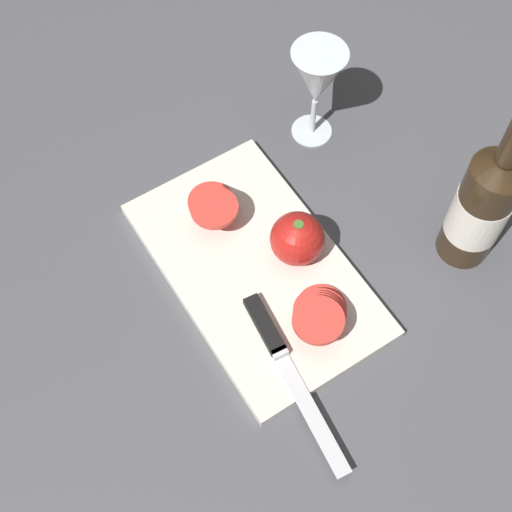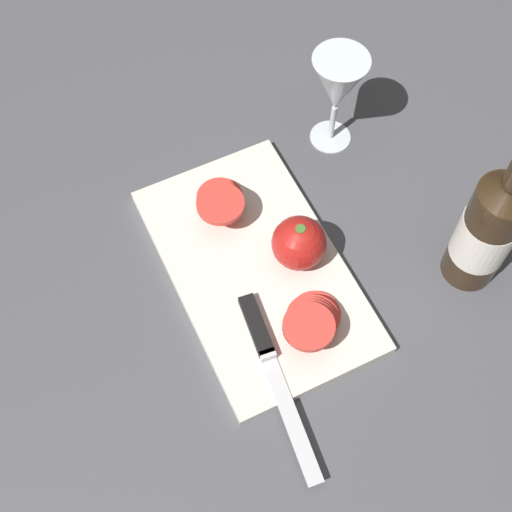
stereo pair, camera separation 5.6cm
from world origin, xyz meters
name	(u,v)px [view 2 (the right image)]	position (x,y,z in m)	size (l,w,h in m)	color
ground_plane	(294,297)	(0.00, 0.00, 0.00)	(3.00, 3.00, 0.00)	#4C4C51
cutting_board	(256,269)	(0.06, 0.03, 0.01)	(0.39, 0.23, 0.02)	silver
wine_bottle	(488,229)	(-0.07, -0.25, 0.11)	(0.08, 0.08, 0.31)	#332314
wine_glass	(338,87)	(0.23, -0.18, 0.12)	(0.08, 0.08, 0.17)	silver
whole_tomato	(299,243)	(0.05, -0.03, 0.06)	(0.08, 0.08, 0.08)	red
knife	(264,346)	(-0.06, 0.07, 0.02)	(0.27, 0.05, 0.01)	silver
tomato_slice_stack_near	(312,320)	(-0.06, 0.00, 0.04)	(0.10, 0.10, 0.05)	#D63D33
tomato_slice_stack_far	(220,201)	(0.17, 0.04, 0.04)	(0.11, 0.08, 0.05)	#D63D33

